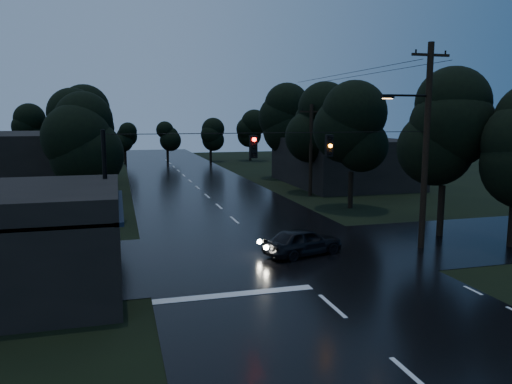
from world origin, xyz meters
name	(u,v)px	position (x,y,z in m)	size (l,w,h in m)	color
ground	(414,379)	(0.00, 0.00, 0.00)	(160.00, 160.00, 0.00)	black
main_road	(207,196)	(0.00, 30.00, 0.00)	(12.00, 120.00, 0.02)	black
cross_street	(272,254)	(0.00, 12.00, 0.00)	(60.00, 9.00, 0.02)	black
building_far_right	(343,161)	(14.00, 34.00, 2.20)	(10.00, 14.00, 4.40)	black
building_far_left	(40,160)	(-14.00, 40.00, 2.50)	(10.00, 16.00, 5.00)	black
utility_pole_main	(425,143)	(7.41, 11.00, 5.26)	(3.50, 0.30, 10.00)	black
utility_pole_far	(311,149)	(8.30, 28.00, 3.88)	(2.00, 0.30, 7.50)	black
anchor_pole_left	(106,203)	(-7.50, 11.00, 3.00)	(0.18, 0.18, 6.00)	black
span_signals	(291,145)	(0.56, 10.99, 5.24)	(15.00, 0.37, 1.12)	black
tree_corner_near	(446,126)	(10.00, 13.00, 5.99)	(4.48, 4.48, 9.44)	black
tree_left_a	(82,138)	(-9.00, 22.00, 5.24)	(3.92, 3.92, 8.26)	black
tree_left_b	(81,128)	(-9.60, 30.00, 5.62)	(4.20, 4.20, 8.85)	black
tree_left_c	(81,122)	(-10.20, 40.00, 5.99)	(4.48, 4.48, 9.44)	black
tree_right_a	(352,129)	(9.00, 22.00, 5.62)	(4.20, 4.20, 8.85)	black
tree_right_b	(317,123)	(9.60, 30.00, 5.99)	(4.48, 4.48, 9.44)	black
tree_right_c	(286,118)	(10.20, 40.00, 6.37)	(4.76, 4.76, 10.03)	black
car	(303,241)	(1.34, 11.38, 0.67)	(1.58, 3.93, 1.34)	black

